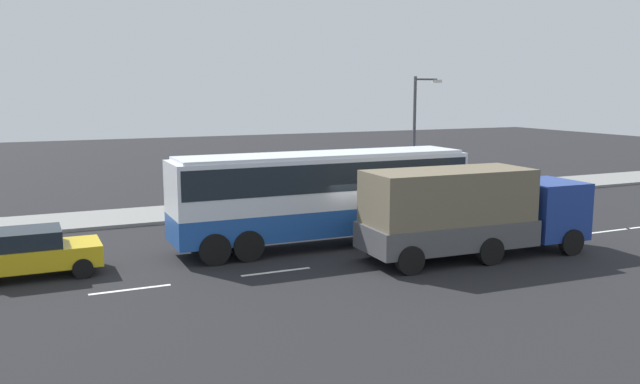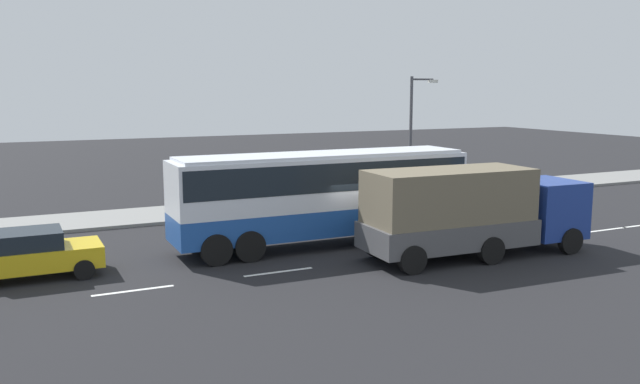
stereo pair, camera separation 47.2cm
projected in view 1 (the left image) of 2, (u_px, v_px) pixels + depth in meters
ground_plane at (354, 247)px, 24.96m from camera, size 120.00×120.00×0.00m
sidewalk_curb at (271, 206)px, 33.21m from camera, size 80.00×4.00×0.15m
lane_centreline at (388, 258)px, 23.29m from camera, size 29.86×0.16×0.01m
coach_bus at (323, 189)px, 24.91m from camera, size 11.56×2.69×3.55m
cargo_truck at (471, 210)px, 23.21m from camera, size 8.55×2.93×3.18m
car_yellow_taxi at (31, 252)px, 20.90m from camera, size 4.07×2.00×1.54m
pedestrian_near_curb at (384, 178)px, 35.86m from camera, size 0.32×0.32×1.66m
pedestrian_at_crossing at (244, 193)px, 31.31m from camera, size 0.32×0.32×1.56m
street_lamp at (417, 129)px, 34.19m from camera, size 1.65×0.24×6.43m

